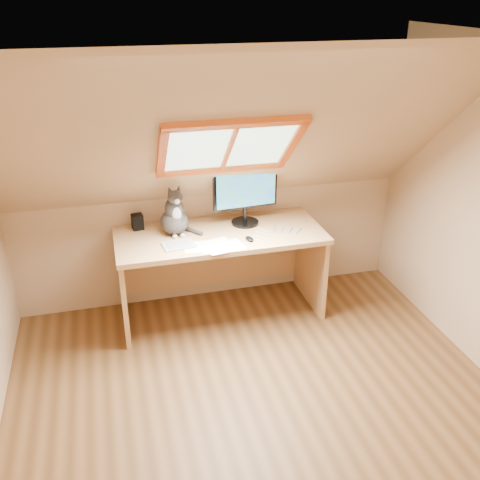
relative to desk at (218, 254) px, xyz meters
name	(u,v)px	position (x,y,z in m)	size (l,w,h in m)	color
ground	(267,421)	(0.01, -1.45, -0.56)	(3.50, 3.50, 0.00)	brown
room_shell	(278,235)	(0.01, -1.55, 0.87)	(3.52, 3.52, 2.41)	tan
desk	(218,254)	(0.00, 0.00, 0.00)	(1.74, 0.76, 0.79)	tan
monitor	(245,192)	(0.26, 0.05, 0.53)	(0.56, 0.24, 0.52)	black
cat	(175,216)	(-0.36, 0.01, 0.39)	(0.27, 0.31, 0.43)	#383432
desk_speaker	(138,222)	(-0.66, 0.18, 0.30)	(0.09, 0.09, 0.13)	black
graphics_tablet	(179,245)	(-0.37, -0.23, 0.24)	(0.25, 0.18, 0.01)	#B2B2B7
mouse	(249,239)	(0.20, -0.28, 0.25)	(0.05, 0.10, 0.03)	black
papers	(213,247)	(-0.11, -0.33, 0.24)	(0.35, 0.30, 0.01)	white
cables	(277,232)	(0.47, -0.19, 0.24)	(0.51, 0.26, 0.01)	silver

